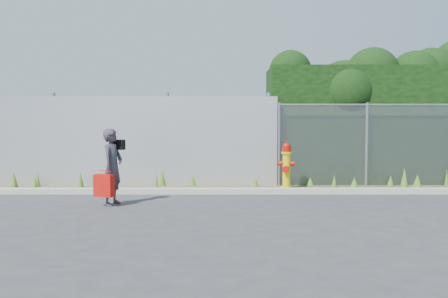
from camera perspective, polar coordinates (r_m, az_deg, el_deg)
ground at (r=7.81m, az=2.23°, el=-7.88°), size 80.00×80.00×0.00m
curb at (r=9.58m, az=1.80°, el=-5.50°), size 16.00×0.22×0.12m
weed_strip at (r=10.27m, az=1.84°, el=-4.59°), size 16.00×1.33×0.53m
corrugated_fence at (r=11.08m, az=-15.44°, el=0.97°), size 8.50×0.21×2.30m
chainlink_fence at (r=11.61m, az=23.06°, el=0.57°), size 6.50×0.07×2.05m
hedge at (r=12.71m, az=23.03°, el=5.17°), size 7.30×2.16×3.88m
fire_hydrant at (r=10.19m, az=8.17°, el=-2.27°), size 0.38×0.34×1.12m
woman at (r=8.44m, az=-14.36°, el=-2.26°), size 0.46×0.59×1.43m
red_tote_bag at (r=8.31m, az=-15.43°, el=-4.61°), size 0.37×0.14×0.49m
black_shoulder_bag at (r=8.51m, az=-13.66°, el=0.56°), size 0.26×0.11×0.19m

